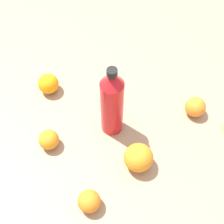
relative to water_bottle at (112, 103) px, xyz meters
The scene contains 7 objects.
ground_plane 0.13m from the water_bottle, 140.98° to the right, with size 2.40×2.40×0.00m, color #9E7F60.
water_bottle is the anchor object (origin of this frame).
orange_0 0.27m from the water_bottle, 106.05° to the left, with size 0.07×0.07×0.07m, color orange.
orange_1 0.28m from the water_bottle, 142.66° to the right, with size 0.06×0.06×0.06m, color orange.
orange_2 0.22m from the water_bottle, 159.94° to the left, with size 0.06×0.06×0.06m, color orange.
orange_3 0.28m from the water_bottle, 28.01° to the right, with size 0.07×0.07×0.07m, color orange.
orange_4 0.17m from the water_bottle, 99.46° to the right, with size 0.08×0.08×0.08m, color orange.
Camera 1 is at (-0.32, -0.40, 0.85)m, focal length 50.78 mm.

